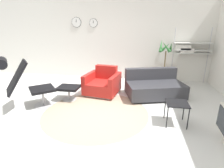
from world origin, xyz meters
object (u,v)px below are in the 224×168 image
at_px(ottoman, 69,90).
at_px(potted_plant, 164,69).
at_px(side_table, 177,105).
at_px(shelf_unit, 188,49).
at_px(couch_low, 154,87).
at_px(lounge_chair, 22,79).
at_px(armchair_red, 103,84).

distance_m(ottoman, potted_plant, 3.14).
bearing_deg(potted_plant, side_table, -91.00).
bearing_deg(shelf_unit, couch_low, -127.92).
xyz_separation_m(potted_plant, shelf_unit, (0.70, 0.18, 0.64)).
height_order(ottoman, side_table, side_table).
bearing_deg(lounge_chair, shelf_unit, 82.84).
bearing_deg(ottoman, lounge_chair, -139.38).
bearing_deg(potted_plant, shelf_unit, 14.74).
bearing_deg(potted_plant, couch_low, -107.43).
relative_size(lounge_chair, potted_plant, 0.83).
bearing_deg(armchair_red, potted_plant, -136.42).
relative_size(couch_low, shelf_unit, 0.92).
bearing_deg(ottoman, armchair_red, 37.41).
bearing_deg(lounge_chair, armchair_red, 88.43).
height_order(couch_low, side_table, couch_low).
bearing_deg(ottoman, potted_plant, 35.43).
distance_m(armchair_red, potted_plant, 2.18).
bearing_deg(couch_low, side_table, 86.75).
height_order(armchair_red, shelf_unit, shelf_unit).
distance_m(couch_low, shelf_unit, 1.96).
xyz_separation_m(armchair_red, shelf_unit, (2.49, 1.41, 0.86)).
bearing_deg(side_table, lounge_chair, 177.70).
bearing_deg(armchair_red, lounge_chair, 48.08).
distance_m(lounge_chair, shelf_unit, 4.84).
bearing_deg(lounge_chair, potted_plant, 86.08).
bearing_deg(potted_plant, ottoman, -144.57).
bearing_deg(armchair_red, shelf_unit, -141.36).
height_order(lounge_chair, shelf_unit, shelf_unit).
distance_m(potted_plant, shelf_unit, 0.97).
distance_m(armchair_red, shelf_unit, 2.99).
xyz_separation_m(lounge_chair, shelf_unit, (4.02, 2.66, 0.42)).
relative_size(lounge_chair, armchair_red, 1.22).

